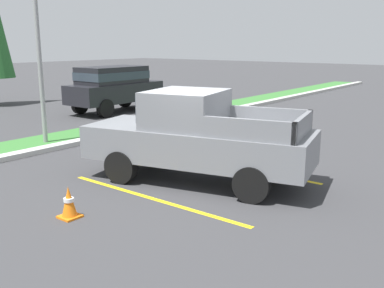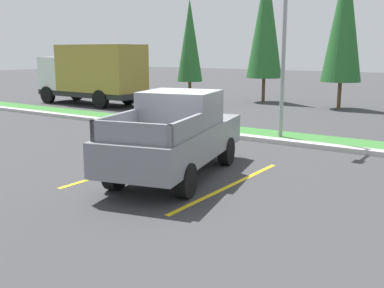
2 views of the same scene
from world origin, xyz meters
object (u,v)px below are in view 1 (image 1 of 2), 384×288
at_px(pickup_truck_main, 196,137).
at_px(suv_distant, 114,85).
at_px(street_light, 38,5).
at_px(traffic_cone, 69,203).

relative_size(pickup_truck_main, suv_distant, 1.19).
xyz_separation_m(suv_distant, street_light, (-5.87, -3.38, 3.01)).
relative_size(suv_distant, traffic_cone, 7.71).
height_order(street_light, traffic_cone, street_light).
relative_size(pickup_truck_main, street_light, 0.75).
relative_size(pickup_truck_main, traffic_cone, 9.21).
distance_m(pickup_truck_main, street_light, 6.80).
distance_m(street_light, traffic_cone, 7.57).
xyz_separation_m(pickup_truck_main, traffic_cone, (-3.22, 0.45, -0.75)).
bearing_deg(pickup_truck_main, street_light, 89.30).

